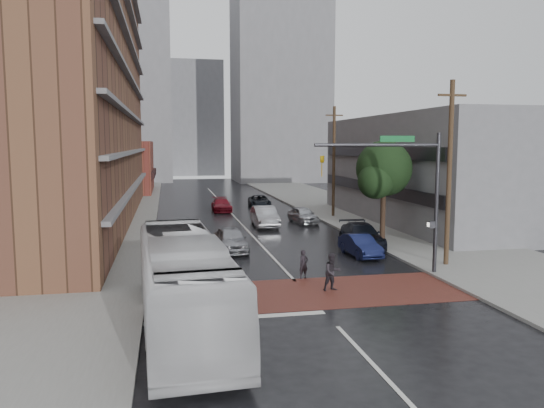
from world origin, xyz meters
TOP-DOWN VIEW (x-y plane):
  - ground at (0.00, 0.00)m, footprint 160.00×160.00m
  - crosswalk at (0.00, 0.50)m, footprint 14.00×5.00m
  - sidewalk_west at (-11.50, 25.00)m, footprint 9.00×90.00m
  - sidewalk_east at (11.50, 25.00)m, footprint 9.00×90.00m
  - apartment_block at (-14.00, 24.00)m, footprint 10.00×44.00m
  - storefront_west at (-12.00, 54.00)m, footprint 8.00×16.00m
  - building_east at (16.50, 20.00)m, footprint 11.00×26.00m
  - distant_tower_west at (-14.00, 78.00)m, footprint 18.00×16.00m
  - distant_tower_east at (14.00, 72.00)m, footprint 16.00×14.00m
  - distant_tower_center at (0.00, 95.00)m, footprint 12.00×10.00m
  - street_tree at (8.52, 12.03)m, footprint 4.20×4.10m
  - signal_mast at (5.85, 2.50)m, footprint 6.50×0.30m
  - utility_pole_near at (8.80, 4.00)m, footprint 1.60×0.26m
  - utility_pole_far at (8.80, 24.00)m, footprint 1.60×0.26m
  - transit_bus at (-5.50, -3.02)m, footprint 3.53×12.25m
  - pedestrian_a at (0.54, 3.00)m, footprint 0.62×0.52m
  - pedestrian_b at (1.27, 0.65)m, footprint 0.95×0.81m
  - car_travel_a at (-2.20, 10.44)m, footprint 1.99×4.50m
  - car_travel_b at (1.66, 19.73)m, footprint 1.82×5.02m
  - car_travel_c at (-0.78, 30.14)m, footprint 1.85×4.49m
  - suv_travel at (3.47, 32.63)m, footprint 2.50×4.82m
  - car_parked_near at (5.20, 7.55)m, footprint 1.58×3.97m
  - car_parked_mid at (6.30, 10.19)m, footprint 2.53×5.34m
  - car_parked_far at (5.20, 21.03)m, footprint 2.16×4.26m

SIDE VIEW (x-z plane):
  - ground at x=0.00m, z-range 0.00..0.00m
  - crosswalk at x=0.00m, z-range 0.00..0.02m
  - sidewalk_west at x=-11.50m, z-range 0.00..0.15m
  - sidewalk_east at x=11.50m, z-range 0.00..0.15m
  - car_parked_near at x=5.20m, z-range 0.00..1.28m
  - suv_travel at x=3.47m, z-range 0.00..1.30m
  - car_travel_c at x=-0.78m, z-range 0.00..1.30m
  - car_parked_far at x=5.20m, z-range 0.00..1.39m
  - pedestrian_a at x=0.54m, z-range 0.00..1.44m
  - car_parked_mid at x=6.30m, z-range 0.00..1.51m
  - car_travel_a at x=-2.20m, z-range 0.00..1.51m
  - car_travel_b at x=1.66m, z-range 0.00..1.64m
  - pedestrian_b at x=1.27m, z-range 0.00..1.73m
  - transit_bus at x=-5.50m, z-range 0.00..3.37m
  - storefront_west at x=-12.00m, z-range 0.00..7.00m
  - building_east at x=16.50m, z-range 0.00..9.00m
  - signal_mast at x=5.85m, z-range 1.13..8.33m
  - street_tree at x=8.52m, z-range 1.28..8.18m
  - utility_pole_near at x=8.80m, z-range 0.14..10.14m
  - utility_pole_far at x=8.80m, z-range 0.14..10.14m
  - distant_tower_center at x=0.00m, z-range 0.00..24.00m
  - apartment_block at x=-14.00m, z-range 0.00..28.00m
  - distant_tower_west at x=-14.00m, z-range 0.00..32.00m
  - distant_tower_east at x=14.00m, z-range 0.00..36.00m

